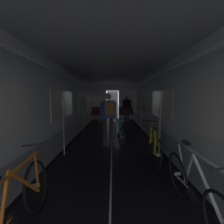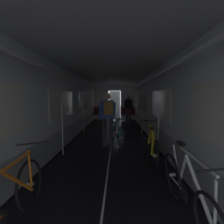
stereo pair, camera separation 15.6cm
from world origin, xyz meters
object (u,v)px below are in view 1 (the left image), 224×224
Objects in this scene: person_standing_near_bench at (127,107)px; bicycle_orange at (15,209)px; bench_seat_far_left at (99,113)px; bicycle_white at (195,190)px; bicycle_yellow at (154,145)px; person_cyclist_aisle at (108,114)px; bench_seat_far_right at (126,113)px; bicycle_teal_in_aisle at (117,132)px.

bicycle_orange is at bearing -103.05° from person_standing_near_bench.
bench_seat_far_left is 8.37m from bicycle_white.
bicycle_yellow is 1.75m from person_cyclist_aisle.
bench_seat_far_right is (1.80, 0.00, 0.00)m from bench_seat_far_left.
bicycle_white is 2.07m from bicycle_orange.
bicycle_orange is at bearing -108.03° from bicycle_teal_in_aisle.
bench_seat_far_left is 0.58× the size of person_standing_near_bench.
bench_seat_far_left is 1.89m from person_standing_near_bench.
bicycle_orange is at bearing -170.41° from bicycle_white.
bench_seat_far_right is 0.58× the size of bicycle_white.
person_standing_near_bench reaches higher than bicycle_orange.
person_standing_near_bench is (-0.14, 5.95, 0.59)m from bicycle_yellow.
person_cyclist_aisle is 1.00× the size of person_standing_near_bench.
person_cyclist_aisle is at bearing -138.55° from bicycle_teal_in_aisle.
person_cyclist_aisle and person_standing_near_bench have the same top height.
bicycle_yellow is at bearing -45.13° from person_cyclist_aisle.
person_standing_near_bench is (1.80, -0.38, 0.41)m from bench_seat_far_left.
bicycle_teal_in_aisle is (1.09, -4.91, -0.18)m from bench_seat_far_left.
bicycle_teal_in_aisle is (1.16, 3.56, 0.00)m from bicycle_orange.
bench_seat_far_left reaches higher than bicycle_orange.
bicycle_teal_in_aisle is at bearing 71.97° from bicycle_orange.
bicycle_white is (0.16, -8.13, -0.19)m from bench_seat_far_right.
bench_seat_far_left is at bearing 180.00° from bench_seat_far_right.
bicycle_white is 3.24m from person_cyclist_aisle.
bench_seat_far_left is 0.58× the size of person_cyclist_aisle.
person_cyclist_aisle is at bearing -101.04° from bench_seat_far_right.
bicycle_teal_in_aisle is at bearing -77.53° from bench_seat_far_left.
bench_seat_far_left is 1.80m from bench_seat_far_right.
person_cyclist_aisle reaches higher than bicycle_teal_in_aisle.
bench_seat_far_left is 5.25m from person_cyclist_aisle.
bicycle_teal_in_aisle is at bearing 41.45° from person_cyclist_aisle.
bicycle_yellow is (-0.02, 1.80, 0.00)m from bicycle_white.
bench_seat_far_left is at bearing 98.69° from person_cyclist_aisle.
bench_seat_far_left is at bearing 107.05° from bicycle_yellow.
bench_seat_far_right is at bearing 81.73° from bicycle_teal_in_aisle.
person_standing_near_bench reaches higher than bench_seat_far_left.
bench_seat_far_right is 0.60× the size of bicycle_teal_in_aisle.
bicycle_white is 1.00× the size of bicycle_yellow.
person_standing_near_bench reaches higher than bicycle_white.
person_cyclist_aisle reaches higher than bicycle_orange.
bench_seat_far_left is at bearing 89.50° from bicycle_orange.
bench_seat_far_left is 0.58× the size of bicycle_orange.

